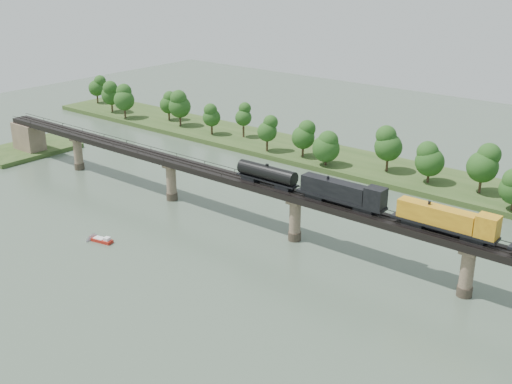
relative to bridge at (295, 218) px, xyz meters
The scene contains 7 objects.
ground 30.49m from the bridge, 90.00° to the right, with size 400.00×400.00×0.00m, color #3D4D3E.
far_bank 55.20m from the bridge, 90.00° to the left, with size 300.00×24.00×1.60m, color #2E451B.
bridge is the anchor object (origin of this frame).
bridge_superstructure 6.33m from the bridge, 90.00° to the left, with size 220.00×4.90×0.75m.
far_treeline 51.30m from the bridge, 99.23° to the left, with size 289.06×17.54×13.60m.
freight_train 28.43m from the bridge, ahead, with size 84.06×3.27×5.79m.
motorboat 43.90m from the bridge, 139.42° to the right, with size 5.36×2.80×1.43m.
Camera 1 is at (77.05, -78.73, 61.98)m, focal length 45.00 mm.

